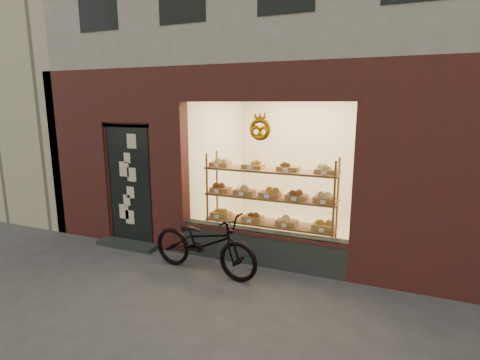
% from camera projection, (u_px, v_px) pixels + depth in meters
% --- Properties ---
extents(ground, '(90.00, 90.00, 0.00)m').
position_uv_depth(ground, '(162.00, 329.00, 4.26)').
color(ground, '#3E3E3E').
extents(neighbor_left, '(12.00, 7.00, 9.00)m').
position_uv_depth(neighbor_left, '(0.00, 40.00, 11.92)').
color(neighbor_left, '#C2B898').
rests_on(neighbor_left, ground).
extents(display_shelf, '(2.20, 0.45, 1.70)m').
position_uv_depth(display_shelf, '(270.00, 205.00, 6.23)').
color(display_shelf, brown).
rests_on(display_shelf, ground).
extents(bicycle, '(1.85, 0.81, 0.94)m').
position_uv_depth(bicycle, '(204.00, 243.00, 5.61)').
color(bicycle, black).
rests_on(bicycle, ground).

